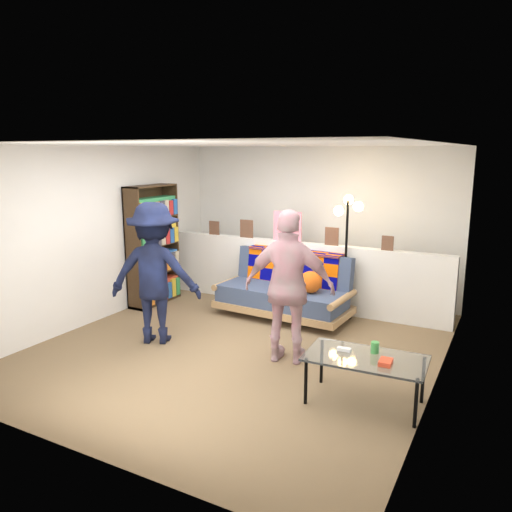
# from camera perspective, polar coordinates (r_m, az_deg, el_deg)

# --- Properties ---
(ground) EXTENTS (5.00, 5.00, 0.00)m
(ground) POSITION_cam_1_polar(r_m,az_deg,el_deg) (6.18, -1.77, -10.26)
(ground) COLOR brown
(ground) RESTS_ON ground
(room_shell) EXTENTS (4.60, 5.05, 2.45)m
(room_shell) POSITION_cam_1_polar(r_m,az_deg,el_deg) (6.17, 0.31, 5.77)
(room_shell) COLOR silver
(room_shell) RESTS_ON ground
(half_wall_ledge) EXTENTS (4.45, 0.15, 1.00)m
(half_wall_ledge) POSITION_cam_1_polar(r_m,az_deg,el_deg) (7.56, 4.98, -2.14)
(half_wall_ledge) COLOR silver
(half_wall_ledge) RESTS_ON ground
(ledge_decor) EXTENTS (2.97, 0.02, 0.45)m
(ledge_decor) POSITION_cam_1_polar(r_m,az_deg,el_deg) (7.50, 3.42, 3.04)
(ledge_decor) COLOR brown
(ledge_decor) RESTS_ON half_wall_ledge
(futon_sofa) EXTENTS (1.94, 1.02, 0.82)m
(futon_sofa) POSITION_cam_1_polar(r_m,az_deg,el_deg) (7.15, 3.44, -3.95)
(futon_sofa) COLOR #A57D50
(futon_sofa) RESTS_ON ground
(bookshelf) EXTENTS (0.30, 0.91, 1.83)m
(bookshelf) POSITION_cam_1_polar(r_m,az_deg,el_deg) (7.83, -11.69, 0.78)
(bookshelf) COLOR black
(bookshelf) RESTS_ON ground
(coffee_table) EXTENTS (1.13, 0.66, 0.57)m
(coffee_table) POSITION_cam_1_polar(r_m,az_deg,el_deg) (4.83, 12.49, -11.56)
(coffee_table) COLOR black
(coffee_table) RESTS_ON ground
(floor_lamp) EXTENTS (0.40, 0.34, 1.74)m
(floor_lamp) POSITION_cam_1_polar(r_m,az_deg,el_deg) (7.04, 10.39, 2.73)
(floor_lamp) COLOR black
(floor_lamp) RESTS_ON ground
(person_left) EXTENTS (1.28, 1.03, 1.74)m
(person_left) POSITION_cam_1_polar(r_m,az_deg,el_deg) (6.21, -11.51, -1.95)
(person_left) COLOR black
(person_left) RESTS_ON ground
(person_right) EXTENTS (1.07, 0.60, 1.72)m
(person_right) POSITION_cam_1_polar(r_m,az_deg,el_deg) (5.51, 3.82, -3.59)
(person_right) COLOR pink
(person_right) RESTS_ON ground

